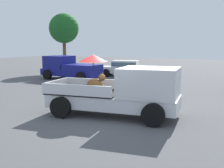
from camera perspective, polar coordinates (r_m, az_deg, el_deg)
The scene contains 5 objects.
ground_plane at distance 11.09m, azimuth 0.25°, elevation -6.32°, with size 80.00×80.00×0.00m, color #4C4C4F.
pickup_truck_main at distance 10.76m, azimuth 2.56°, elevation -1.53°, with size 5.33×3.08×2.34m.
pickup_truck_red at distance 22.12m, azimuth -8.62°, elevation 3.19°, with size 4.81×2.19×1.80m.
parked_sedan_far at distance 24.01m, azimuth 2.57°, elevation 3.35°, with size 4.62×2.91×1.33m.
tree_by_lot at distance 27.99m, azimuth -9.67°, elevation 10.95°, with size 2.85×2.85×5.62m.
Camera 1 is at (5.49, -9.23, 2.79)m, focal length 45.35 mm.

